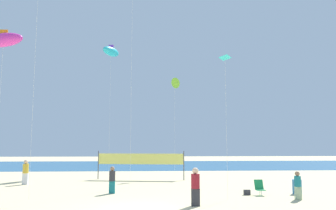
{
  "coord_description": "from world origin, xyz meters",
  "views": [
    {
      "loc": [
        0.56,
        -15.75,
        3.1
      ],
      "look_at": [
        1.97,
        11.21,
        6.18
      ],
      "focal_mm": 35.44,
      "sensor_mm": 36.0,
      "label": 1
    }
  ],
  "objects_px": {
    "kite_lime_delta": "(175,83)",
    "kite_cyan_diamond": "(225,58)",
    "beachgoer_mustard_shirt": "(26,171)",
    "trash_barrel": "(297,187)",
    "beachgoer_maroon_shirt": "(195,185)",
    "folding_beach_chair": "(260,187)",
    "kite_cyan_inflatable": "(111,52)",
    "beach_handbag": "(247,192)",
    "kite_magenta_inflatable": "(3,40)",
    "beachgoer_charcoal_shirt": "(112,179)",
    "beachgoer_teal_shirt": "(298,184)",
    "volleyball_net": "(141,160)"
  },
  "relations": [
    {
      "from": "folding_beach_chair",
      "to": "beach_handbag",
      "type": "relative_size",
      "value": 2.34
    },
    {
      "from": "beachgoer_charcoal_shirt",
      "to": "folding_beach_chair",
      "type": "relative_size",
      "value": 1.85
    },
    {
      "from": "trash_barrel",
      "to": "kite_cyan_inflatable",
      "type": "xyz_separation_m",
      "value": [
        -13.28,
        15.12,
        12.49
      ]
    },
    {
      "from": "folding_beach_chair",
      "to": "kite_cyan_diamond",
      "type": "xyz_separation_m",
      "value": [
        -2.27,
        -1.47,
        7.45
      ]
    },
    {
      "from": "kite_lime_delta",
      "to": "kite_cyan_diamond",
      "type": "distance_m",
      "value": 13.61
    },
    {
      "from": "beachgoer_teal_shirt",
      "to": "beachgoer_maroon_shirt",
      "type": "relative_size",
      "value": 0.82
    },
    {
      "from": "beach_handbag",
      "to": "kite_lime_delta",
      "type": "distance_m",
      "value": 15.13
    },
    {
      "from": "trash_barrel",
      "to": "beachgoer_mustard_shirt",
      "type": "bearing_deg",
      "value": 163.14
    },
    {
      "from": "beachgoer_mustard_shirt",
      "to": "trash_barrel",
      "type": "xyz_separation_m",
      "value": [
        18.27,
        -5.54,
        -0.55
      ]
    },
    {
      "from": "beachgoer_teal_shirt",
      "to": "kite_cyan_diamond",
      "type": "height_order",
      "value": "kite_cyan_diamond"
    },
    {
      "from": "beachgoer_charcoal_shirt",
      "to": "beach_handbag",
      "type": "bearing_deg",
      "value": 71.81
    },
    {
      "from": "volleyball_net",
      "to": "kite_lime_delta",
      "type": "xyz_separation_m",
      "value": [
        3.15,
        3.26,
        7.23
      ]
    },
    {
      "from": "kite_lime_delta",
      "to": "folding_beach_chair",
      "type": "bearing_deg",
      "value": -70.68
    },
    {
      "from": "kite_magenta_inflatable",
      "to": "kite_cyan_inflatable",
      "type": "distance_m",
      "value": 15.67
    },
    {
      "from": "folding_beach_chair",
      "to": "beach_handbag",
      "type": "xyz_separation_m",
      "value": [
        -0.74,
        0.09,
        -0.31
      ]
    },
    {
      "from": "beachgoer_charcoal_shirt",
      "to": "folding_beach_chair",
      "type": "bearing_deg",
      "value": 71.83
    },
    {
      "from": "folding_beach_chair",
      "to": "kite_cyan_inflatable",
      "type": "xyz_separation_m",
      "value": [
        -10.85,
        15.43,
        12.46
      ]
    },
    {
      "from": "kite_lime_delta",
      "to": "kite_cyan_diamond",
      "type": "relative_size",
      "value": 1.15
    },
    {
      "from": "beachgoer_charcoal_shirt",
      "to": "beachgoer_teal_shirt",
      "type": "bearing_deg",
      "value": 63.92
    },
    {
      "from": "kite_cyan_inflatable",
      "to": "beachgoer_charcoal_shirt",
      "type": "bearing_deg",
      "value": -82.09
    },
    {
      "from": "beachgoer_teal_shirt",
      "to": "trash_barrel",
      "type": "bearing_deg",
      "value": -119.15
    },
    {
      "from": "beachgoer_mustard_shirt",
      "to": "trash_barrel",
      "type": "relative_size",
      "value": 2.13
    },
    {
      "from": "beachgoer_teal_shirt",
      "to": "beach_handbag",
      "type": "distance_m",
      "value": 3.0
    },
    {
      "from": "beachgoer_teal_shirt",
      "to": "kite_cyan_inflatable",
      "type": "height_order",
      "value": "kite_cyan_inflatable"
    },
    {
      "from": "volleyball_net",
      "to": "kite_lime_delta",
      "type": "bearing_deg",
      "value": 45.94
    },
    {
      "from": "kite_cyan_inflatable",
      "to": "beachgoer_mustard_shirt",
      "type": "bearing_deg",
      "value": -117.5
    },
    {
      "from": "beachgoer_maroon_shirt",
      "to": "trash_barrel",
      "type": "bearing_deg",
      "value": 124.62
    },
    {
      "from": "kite_cyan_diamond",
      "to": "beachgoer_maroon_shirt",
      "type": "bearing_deg",
      "value": -138.94
    },
    {
      "from": "beachgoer_teal_shirt",
      "to": "kite_cyan_diamond",
      "type": "relative_size",
      "value": 0.19
    },
    {
      "from": "beachgoer_maroon_shirt",
      "to": "folding_beach_chair",
      "type": "xyz_separation_m",
      "value": [
        4.28,
        3.22,
        -0.53
      ]
    },
    {
      "from": "beachgoer_charcoal_shirt",
      "to": "kite_lime_delta",
      "type": "xyz_separation_m",
      "value": [
        4.67,
        10.89,
        7.98
      ]
    },
    {
      "from": "beach_handbag",
      "to": "volleyball_net",
      "type": "bearing_deg",
      "value": 127.45
    },
    {
      "from": "kite_lime_delta",
      "to": "beach_handbag",
      "type": "bearing_deg",
      "value": -73.8
    },
    {
      "from": "beachgoer_maroon_shirt",
      "to": "folding_beach_chair",
      "type": "height_order",
      "value": "beachgoer_maroon_shirt"
    },
    {
      "from": "beachgoer_maroon_shirt",
      "to": "beachgoer_mustard_shirt",
      "type": "xyz_separation_m",
      "value": [
        -11.56,
        9.07,
        -0.02
      ]
    },
    {
      "from": "folding_beach_chair",
      "to": "kite_cyan_inflatable",
      "type": "height_order",
      "value": "kite_cyan_inflatable"
    },
    {
      "from": "volleyball_net",
      "to": "kite_cyan_inflatable",
      "type": "height_order",
      "value": "kite_cyan_inflatable"
    },
    {
      "from": "beachgoer_teal_shirt",
      "to": "kite_cyan_inflatable",
      "type": "bearing_deg",
      "value": -60.33
    },
    {
      "from": "beachgoer_charcoal_shirt",
      "to": "beachgoer_maroon_shirt",
      "type": "relative_size",
      "value": 0.88
    },
    {
      "from": "beach_handbag",
      "to": "kite_lime_delta",
      "type": "bearing_deg",
      "value": 106.2
    },
    {
      "from": "beachgoer_maroon_shirt",
      "to": "kite_lime_delta",
      "type": "height_order",
      "value": "kite_lime_delta"
    },
    {
      "from": "beachgoer_charcoal_shirt",
      "to": "trash_barrel",
      "type": "xyz_separation_m",
      "value": [
        11.28,
        -0.77,
        -0.45
      ]
    },
    {
      "from": "beachgoer_maroon_shirt",
      "to": "kite_cyan_diamond",
      "type": "bearing_deg",
      "value": 137.9
    },
    {
      "from": "volleyball_net",
      "to": "beach_handbag",
      "type": "height_order",
      "value": "volleyball_net"
    },
    {
      "from": "beachgoer_teal_shirt",
      "to": "kite_cyan_diamond",
      "type": "xyz_separation_m",
      "value": [
        -3.85,
        0.22,
        7.09
      ]
    },
    {
      "from": "kite_lime_delta",
      "to": "kite_cyan_diamond",
      "type": "xyz_separation_m",
      "value": [
        1.92,
        -13.44,
        -0.95
      ]
    },
    {
      "from": "beachgoer_maroon_shirt",
      "to": "beachgoer_mustard_shirt",
      "type": "distance_m",
      "value": 14.69
    },
    {
      "from": "kite_lime_delta",
      "to": "kite_cyan_inflatable",
      "type": "height_order",
      "value": "kite_cyan_inflatable"
    },
    {
      "from": "beachgoer_maroon_shirt",
      "to": "beachgoer_mustard_shirt",
      "type": "height_order",
      "value": "beachgoer_maroon_shirt"
    },
    {
      "from": "folding_beach_chair",
      "to": "volleyball_net",
      "type": "distance_m",
      "value": 11.45
    }
  ]
}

